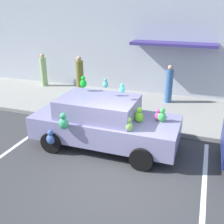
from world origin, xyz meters
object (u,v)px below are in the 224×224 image
pedestrian_by_lamp (169,85)px  plush_covered_car (104,122)px  teddy_bear_on_sidewalk (62,104)px  pedestrian_walking_past (44,71)px  pedestrian_near_shopfront (80,77)px

pedestrian_by_lamp → plush_covered_car: bearing=-107.0°
teddy_bear_on_sidewalk → pedestrian_walking_past: (-2.60, 2.81, 0.51)m
plush_covered_car → pedestrian_near_shopfront: 4.74m
pedestrian_near_shopfront → pedestrian_walking_past: size_ratio=1.09×
pedestrian_walking_past → pedestrian_by_lamp: bearing=-3.4°
plush_covered_car → teddy_bear_on_sidewalk: 3.18m
teddy_bear_on_sidewalk → pedestrian_by_lamp: pedestrian_by_lamp is taller
pedestrian_near_shopfront → pedestrian_by_lamp: (4.00, 0.41, -0.09)m
pedestrian_by_lamp → teddy_bear_on_sidewalk: bearing=-147.8°
pedestrian_walking_past → pedestrian_by_lamp: size_ratio=1.03×
pedestrian_near_shopfront → pedestrian_walking_past: bearing=162.0°
pedestrian_walking_past → plush_covered_car: bearing=-42.4°
pedestrian_near_shopfront → teddy_bear_on_sidewalk: bearing=-85.8°
teddy_bear_on_sidewalk → pedestrian_walking_past: bearing=132.7°
teddy_bear_on_sidewalk → pedestrian_near_shopfront: pedestrian_near_shopfront is taller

